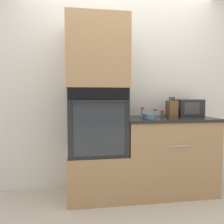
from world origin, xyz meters
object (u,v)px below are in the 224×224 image
at_px(condiment_jar_mid, 155,113).
at_px(microwave, 188,108).
at_px(knife_block, 172,109).
at_px(bowl, 149,116).
at_px(wall_oven, 97,121).
at_px(condiment_jar_near, 143,112).
at_px(condiment_jar_far, 162,114).

bearing_deg(condiment_jar_mid, microwave, -7.78).
xyz_separation_m(knife_block, condiment_jar_mid, (-0.16, 0.15, -0.06)).
distance_m(knife_block, bowl, 0.36).
bearing_deg(wall_oven, condiment_jar_mid, 12.05).
height_order(wall_oven, microwave, wall_oven).
bearing_deg(condiment_jar_near, bowl, -88.10).
height_order(bowl, condiment_jar_mid, condiment_jar_mid).
bearing_deg(wall_oven, microwave, 5.18).
height_order(microwave, bowl, microwave).
bearing_deg(knife_block, wall_oven, -179.09).
distance_m(knife_block, condiment_jar_mid, 0.23).
relative_size(bowl, condiment_jar_near, 1.25).
bearing_deg(bowl, wall_oven, 168.56).
xyz_separation_m(microwave, condiment_jar_mid, (-0.42, 0.06, -0.06)).
distance_m(condiment_jar_near, condiment_jar_far, 0.24).
xyz_separation_m(wall_oven, microwave, (1.18, 0.11, 0.14)).
relative_size(microwave, condiment_jar_near, 2.69).
relative_size(microwave, bowl, 2.15).
xyz_separation_m(bowl, condiment_jar_mid, (0.17, 0.28, 0.02)).
bearing_deg(condiment_jar_far, condiment_jar_near, 164.02).
relative_size(bowl, condiment_jar_far, 1.82).
xyz_separation_m(wall_oven, knife_block, (0.93, 0.01, 0.13)).
distance_m(bowl, condiment_jar_near, 0.25).
xyz_separation_m(microwave, condiment_jar_near, (-0.60, 0.02, -0.05)).
bearing_deg(knife_block, condiment_jar_mid, 136.49).
bearing_deg(condiment_jar_mid, wall_oven, -167.95).
distance_m(bowl, condiment_jar_mid, 0.33).
distance_m(microwave, knife_block, 0.27).
bearing_deg(condiment_jar_near, microwave, -1.65).
height_order(knife_block, condiment_jar_mid, knife_block).
bearing_deg(bowl, microwave, 21.15).
xyz_separation_m(knife_block, condiment_jar_near, (-0.34, 0.11, -0.05)).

